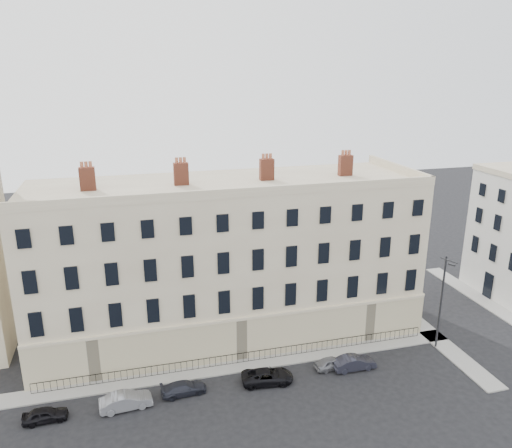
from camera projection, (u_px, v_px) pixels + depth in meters
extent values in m
plane|color=black|center=(330.00, 388.00, 40.83)|extent=(160.00, 160.00, 0.00)
cube|color=#BFAC8E|center=(227.00, 258.00, 48.17)|extent=(36.00, 12.00, 15.00)
cube|color=#BEB08F|center=(242.00, 340.00, 44.20)|extent=(36.10, 0.18, 4.00)
cube|color=#BEB08F|center=(390.00, 290.00, 54.30)|extent=(0.18, 12.10, 4.00)
cube|color=#BFAC8E|center=(240.00, 193.00, 40.42)|extent=(36.00, 0.35, 0.80)
cube|color=#BFAC8E|center=(398.00, 168.00, 50.25)|extent=(0.35, 12.00, 0.80)
cube|color=brown|center=(87.00, 179.00, 42.65)|extent=(1.30, 0.70, 2.00)
cube|color=brown|center=(181.00, 174.00, 44.64)|extent=(1.30, 0.70, 2.00)
cube|color=brown|center=(267.00, 169.00, 46.62)|extent=(1.30, 0.70, 2.00)
cube|color=brown|center=(345.00, 165.00, 48.61)|extent=(1.30, 0.70, 2.00)
cube|color=gray|center=(199.00, 372.00, 42.94)|extent=(48.00, 2.00, 0.12)
cube|color=gray|center=(416.00, 322.00, 51.42)|extent=(2.00, 24.00, 0.12)
cube|color=gray|center=(485.00, 302.00, 55.75)|extent=(2.00, 20.00, 0.12)
cube|color=black|center=(243.00, 353.00, 44.02)|extent=(35.00, 0.04, 0.04)
cube|color=black|center=(243.00, 362.00, 44.28)|extent=(35.00, 0.04, 0.04)
imported|color=black|center=(45.00, 415.00, 36.87)|extent=(3.26, 1.40, 1.10)
imported|color=slate|center=(126.00, 401.00, 38.25)|extent=(4.08, 1.74, 1.31)
imported|color=#22242E|center=(184.00, 388.00, 39.98)|extent=(3.77, 1.81, 1.06)
imported|color=black|center=(267.00, 376.00, 41.39)|extent=(4.52, 2.47, 1.20)
imported|color=slate|center=(332.00, 363.00, 43.42)|extent=(3.24, 1.59, 1.06)
imported|color=#21222D|center=(354.00, 363.00, 43.27)|extent=(3.79, 1.32, 1.25)
cylinder|color=#2C2D31|center=(441.00, 303.00, 45.46)|extent=(0.18, 0.18, 9.18)
cylinder|color=#2C2D31|center=(449.00, 261.00, 43.36)|extent=(0.69, 1.66, 0.11)
cube|color=#2C2D31|center=(452.00, 265.00, 42.62)|extent=(0.39, 0.61, 0.14)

